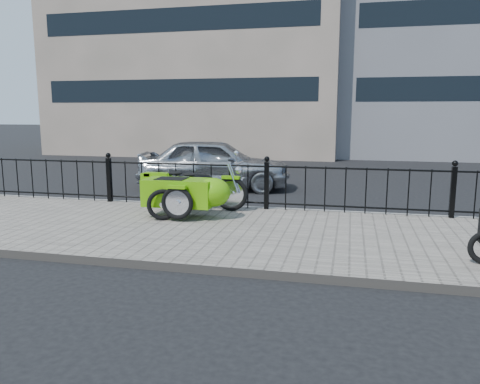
# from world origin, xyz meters

# --- Properties ---
(ground) EXTENTS (120.00, 120.00, 0.00)m
(ground) POSITION_xyz_m (0.00, 0.00, 0.00)
(ground) COLOR black
(ground) RESTS_ON ground
(sidewalk) EXTENTS (30.00, 3.80, 0.12)m
(sidewalk) POSITION_xyz_m (0.00, -0.50, 0.06)
(sidewalk) COLOR #6B645B
(sidewalk) RESTS_ON ground
(curb) EXTENTS (30.00, 0.10, 0.12)m
(curb) POSITION_xyz_m (0.00, 1.44, 0.06)
(curb) COLOR gray
(curb) RESTS_ON ground
(iron_fence) EXTENTS (14.11, 0.11, 1.08)m
(iron_fence) POSITION_xyz_m (0.00, 1.30, 0.59)
(iron_fence) COLOR black
(iron_fence) RESTS_ON sidewalk
(building_tan) EXTENTS (14.00, 8.01, 12.00)m
(building_tan) POSITION_xyz_m (-6.00, 15.99, 6.00)
(building_tan) COLOR tan
(building_tan) RESTS_ON ground
(motorcycle_sidecar) EXTENTS (2.28, 1.48, 0.98)m
(motorcycle_sidecar) POSITION_xyz_m (-1.28, 0.34, 0.59)
(motorcycle_sidecar) COLOR black
(motorcycle_sidecar) RESTS_ON sidewalk
(spare_tire) EXTENTS (0.57, 0.29, 0.58)m
(spare_tire) POSITION_xyz_m (-1.66, -0.14, 0.41)
(spare_tire) COLOR black
(spare_tire) RESTS_ON sidewalk
(sedan_car) EXTENTS (4.25, 2.24, 1.38)m
(sedan_car) POSITION_xyz_m (-1.94, 4.16, 0.69)
(sedan_car) COLOR #A6A8AD
(sedan_car) RESTS_ON ground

